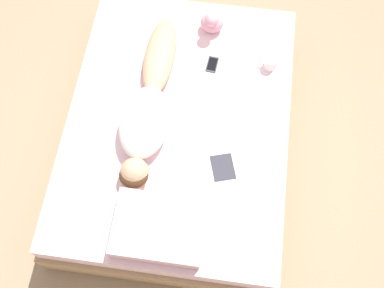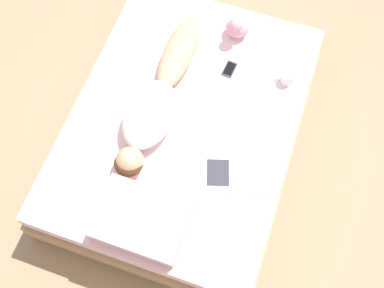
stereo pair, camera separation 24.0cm
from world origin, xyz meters
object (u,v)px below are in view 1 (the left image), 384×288
Objects in this scene: person at (148,108)px; coffee_mug at (270,63)px; cell_phone at (212,64)px; open_magazine at (239,165)px.

person is 0.98m from coffee_mug.
coffee_mug is at bearing -169.14° from cell_phone.
open_magazine is (-0.67, 0.30, -0.10)m from person.
coffee_mug is (-0.15, -0.82, 0.05)m from open_magazine.
person is 0.63m from cell_phone.
cell_phone is (0.27, -0.78, 0.00)m from open_magazine.
coffee_mug is at bearing -117.83° from open_magazine.
coffee_mug is at bearing -147.07° from person.
open_magazine is 0.84m from coffee_mug.
cell_phone is at bearing -87.98° from open_magazine.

